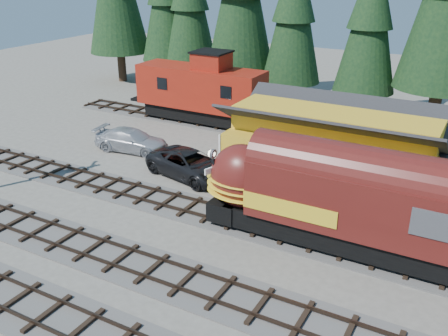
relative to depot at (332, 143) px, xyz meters
The scene contains 7 objects.
ground 10.91m from the depot, 89.99° to the right, with size 120.00×120.00×0.00m, color #6B665B.
track_spur 12.83m from the depot, 143.13° to the left, with size 32.00×3.20×0.33m.
depot is the anchor object (origin of this frame).
locomotive 7.05m from the depot, 67.68° to the right, with size 15.10×3.00×4.10m.
caboose 15.62m from the depot, 151.30° to the left, with size 11.06×3.21×5.75m.
pickup_truck_a 9.03m from the depot, 162.24° to the right, with size 2.86×6.21×1.73m, color black.
pickup_truck_b 14.84m from the depot, behind, with size 2.27×5.57×1.62m, color #B5B7BE.
Camera 1 is at (7.86, -17.08, 13.16)m, focal length 40.00 mm.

